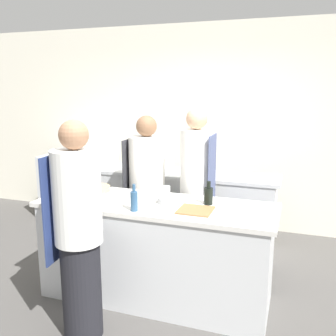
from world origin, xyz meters
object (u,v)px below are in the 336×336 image
(chef_at_prep_near, at_px, (78,233))
(stockpot, at_px, (162,163))
(oven_range, at_px, (80,186))
(chef_at_stove, at_px, (196,191))
(bottle_olive_oil, at_px, (134,200))
(bowl_prep_small, at_px, (96,189))
(cup, at_px, (166,191))
(bowl_mixing_large, at_px, (169,200))
(chef_at_pass_far, at_px, (147,190))
(bottle_wine, at_px, (62,189))
(bottle_vinegar, at_px, (208,195))

(chef_at_prep_near, distance_m, stockpot, 1.97)
(oven_range, xyz_separation_m, chef_at_prep_near, (1.54, -2.42, 0.38))
(chef_at_stove, xyz_separation_m, bottle_olive_oil, (-0.29, -0.91, 0.14))
(bowl_prep_small, height_order, cup, cup)
(stockpot, bearing_deg, bottle_olive_oil, -78.80)
(chef_at_stove, height_order, stockpot, chef_at_stove)
(chef_at_prep_near, distance_m, chef_at_stove, 1.47)
(bowl_mixing_large, bearing_deg, chef_at_pass_far, 125.55)
(chef_at_pass_far, height_order, stockpot, chef_at_pass_far)
(chef_at_stove, bearing_deg, oven_range, -116.67)
(bottle_wine, bearing_deg, bottle_olive_oil, -3.82)
(bowl_prep_small, xyz_separation_m, stockpot, (0.31, 1.09, 0.08))
(bottle_olive_oil, height_order, cup, bottle_olive_oil)
(chef_at_prep_near, xyz_separation_m, chef_at_pass_far, (-0.03, 1.44, -0.05))
(bowl_prep_small, xyz_separation_m, cup, (0.72, 0.06, 0.02))
(chef_at_prep_near, bearing_deg, chef_at_pass_far, -2.59)
(chef_at_pass_far, bearing_deg, chef_at_stove, -96.75)
(stockpot, bearing_deg, bowl_prep_small, -106.00)
(chef_at_pass_far, relative_size, cup, 16.33)
(chef_at_prep_near, relative_size, bottle_vinegar, 8.21)
(cup, bearing_deg, bottle_wine, -152.75)
(bottle_vinegar, distance_m, bowl_prep_small, 1.16)
(stockpot, bearing_deg, bottle_vinegar, -53.32)
(bottle_wine, distance_m, cup, 0.96)
(bottle_olive_oil, xyz_separation_m, bowl_mixing_large, (0.20, 0.30, -0.06))
(bottle_olive_oil, relative_size, stockpot, 0.85)
(chef_at_pass_far, xyz_separation_m, bottle_olive_oil, (0.30, -1.00, 0.20))
(oven_range, bearing_deg, bottle_vinegar, -34.22)
(chef_at_stove, distance_m, cup, 0.47)
(chef_at_stove, distance_m, bottle_wine, 1.36)
(oven_range, bearing_deg, bowl_mixing_large, -39.92)
(chef_at_stove, height_order, bottle_vinegar, chef_at_stove)
(bottle_olive_oil, bearing_deg, bottle_wine, 176.18)
(chef_at_stove, bearing_deg, chef_at_prep_near, -22.07)
(chef_at_prep_near, bearing_deg, bowl_mixing_large, -35.88)
(oven_range, bearing_deg, chef_at_pass_far, -33.02)
(bowl_prep_small, bearing_deg, bowl_mixing_large, -9.10)
(cup, height_order, stockpot, stockpot)
(chef_at_stove, height_order, bottle_wine, chef_at_stove)
(bowl_mixing_large, bearing_deg, stockpot, 112.42)
(chef_at_pass_far, relative_size, bottle_wine, 5.85)
(bottle_vinegar, distance_m, bowl_mixing_large, 0.36)
(bottle_olive_oil, distance_m, stockpot, 1.55)
(chef_at_pass_far, relative_size, bottle_vinegar, 7.88)
(bottle_olive_oil, bearing_deg, chef_at_stove, 72.30)
(cup, distance_m, stockpot, 1.11)
(chef_at_prep_near, distance_m, bottle_wine, 0.71)
(bowl_prep_small, bearing_deg, bottle_vinegar, -2.56)
(oven_range, height_order, bowl_prep_small, bowl_prep_small)
(chef_at_stove, height_order, chef_at_pass_far, chef_at_stove)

